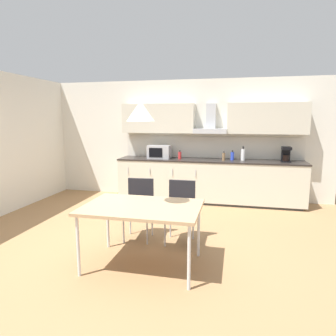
{
  "coord_description": "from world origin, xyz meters",
  "views": [
    {
      "loc": [
        1.32,
        -3.66,
        1.74
      ],
      "look_at": [
        0.32,
        0.73,
        1.0
      ],
      "focal_mm": 32.0,
      "sensor_mm": 36.0,
      "label": 1
    }
  ],
  "objects_px": {
    "microwave": "(159,152)",
    "coffee_maker": "(286,154)",
    "bottle_blue": "(232,156)",
    "chair_far_right": "(181,205)",
    "bottle_brown": "(224,157)",
    "pendant_lamp": "(141,111)",
    "bottle_white": "(243,154)",
    "chair_far_left": "(139,202)",
    "bottle_red": "(180,155)",
    "dining_table": "(142,210)"
  },
  "relations": [
    {
      "from": "microwave",
      "to": "coffee_maker",
      "type": "relative_size",
      "value": 1.6
    },
    {
      "from": "bottle_blue",
      "to": "chair_far_right",
      "type": "relative_size",
      "value": 0.23
    },
    {
      "from": "bottle_brown",
      "to": "pendant_lamp",
      "type": "bearing_deg",
      "value": -105.19
    },
    {
      "from": "bottle_white",
      "to": "chair_far_right",
      "type": "height_order",
      "value": "bottle_white"
    },
    {
      "from": "bottle_white",
      "to": "chair_far_left",
      "type": "height_order",
      "value": "bottle_white"
    },
    {
      "from": "microwave",
      "to": "coffee_maker",
      "type": "height_order",
      "value": "coffee_maker"
    },
    {
      "from": "bottle_red",
      "to": "chair_far_right",
      "type": "relative_size",
      "value": 0.21
    },
    {
      "from": "chair_far_left",
      "to": "pendant_lamp",
      "type": "height_order",
      "value": "pendant_lamp"
    },
    {
      "from": "coffee_maker",
      "to": "bottle_blue",
      "type": "relative_size",
      "value": 1.49
    },
    {
      "from": "chair_far_right",
      "to": "chair_far_left",
      "type": "xyz_separation_m",
      "value": [
        -0.62,
        -0.0,
        0.0
      ]
    },
    {
      "from": "bottle_blue",
      "to": "bottle_red",
      "type": "bearing_deg",
      "value": -176.01
    },
    {
      "from": "microwave",
      "to": "bottle_red",
      "type": "bearing_deg",
      "value": -2.05
    },
    {
      "from": "microwave",
      "to": "chair_far_right",
      "type": "distance_m",
      "value": 2.39
    },
    {
      "from": "coffee_maker",
      "to": "dining_table",
      "type": "distance_m",
      "value": 3.66
    },
    {
      "from": "pendant_lamp",
      "to": "coffee_maker",
      "type": "bearing_deg",
      "value": 56.42
    },
    {
      "from": "bottle_white",
      "to": "dining_table",
      "type": "relative_size",
      "value": 0.21
    },
    {
      "from": "coffee_maker",
      "to": "chair_far_right",
      "type": "xyz_separation_m",
      "value": [
        -1.71,
        -2.2,
        -0.52
      ]
    },
    {
      "from": "coffee_maker",
      "to": "chair_far_right",
      "type": "relative_size",
      "value": 0.34
    },
    {
      "from": "bottle_white",
      "to": "pendant_lamp",
      "type": "height_order",
      "value": "pendant_lamp"
    },
    {
      "from": "bottle_white",
      "to": "dining_table",
      "type": "bearing_deg",
      "value": -111.33
    },
    {
      "from": "pendant_lamp",
      "to": "dining_table",
      "type": "bearing_deg",
      "value": 123.69
    },
    {
      "from": "bottle_red",
      "to": "chair_far_right",
      "type": "distance_m",
      "value": 2.24
    },
    {
      "from": "bottle_red",
      "to": "chair_far_right",
      "type": "height_order",
      "value": "bottle_red"
    },
    {
      "from": "coffee_maker",
      "to": "dining_table",
      "type": "xyz_separation_m",
      "value": [
        -2.01,
        -3.03,
        -0.35
      ]
    },
    {
      "from": "coffee_maker",
      "to": "chair_far_left",
      "type": "distance_m",
      "value": 3.24
    },
    {
      "from": "bottle_brown",
      "to": "chair_far_right",
      "type": "relative_size",
      "value": 0.21
    },
    {
      "from": "bottle_red",
      "to": "bottle_white",
      "type": "bearing_deg",
      "value": 2.5
    },
    {
      "from": "bottle_red",
      "to": "pendant_lamp",
      "type": "xyz_separation_m",
      "value": [
        0.11,
        -2.99,
        0.84
      ]
    },
    {
      "from": "microwave",
      "to": "chair_far_left",
      "type": "relative_size",
      "value": 0.55
    },
    {
      "from": "dining_table",
      "to": "chair_far_left",
      "type": "height_order",
      "value": "chair_far_left"
    },
    {
      "from": "bottle_white",
      "to": "chair_far_left",
      "type": "bearing_deg",
      "value": -124.15
    },
    {
      "from": "coffee_maker",
      "to": "bottle_brown",
      "type": "xyz_separation_m",
      "value": [
        -1.21,
        -0.07,
        -0.07
      ]
    },
    {
      "from": "microwave",
      "to": "coffee_maker",
      "type": "bearing_deg",
      "value": 0.59
    },
    {
      "from": "bottle_blue",
      "to": "chair_far_right",
      "type": "distance_m",
      "value": 2.37
    },
    {
      "from": "coffee_maker",
      "to": "bottle_brown",
      "type": "distance_m",
      "value": 1.21
    },
    {
      "from": "bottle_red",
      "to": "chair_far_right",
      "type": "xyz_separation_m",
      "value": [
        0.42,
        -2.16,
        -0.45
      ]
    },
    {
      "from": "chair_far_left",
      "to": "microwave",
      "type": "bearing_deg",
      "value": 96.59
    },
    {
      "from": "microwave",
      "to": "coffee_maker",
      "type": "distance_m",
      "value": 2.58
    },
    {
      "from": "bottle_white",
      "to": "bottle_red",
      "type": "height_order",
      "value": "bottle_white"
    },
    {
      "from": "coffee_maker",
      "to": "pendant_lamp",
      "type": "height_order",
      "value": "pendant_lamp"
    },
    {
      "from": "coffee_maker",
      "to": "bottle_red",
      "type": "distance_m",
      "value": 2.13
    },
    {
      "from": "coffee_maker",
      "to": "bottle_red",
      "type": "bearing_deg",
      "value": -178.86
    },
    {
      "from": "microwave",
      "to": "chair_far_right",
      "type": "height_order",
      "value": "microwave"
    },
    {
      "from": "chair_far_right",
      "to": "pendant_lamp",
      "type": "bearing_deg",
      "value": -110.12
    },
    {
      "from": "coffee_maker",
      "to": "pendant_lamp",
      "type": "relative_size",
      "value": 0.94
    },
    {
      "from": "bottle_white",
      "to": "pendant_lamp",
      "type": "xyz_separation_m",
      "value": [
        -1.19,
        -3.05,
        0.8
      ]
    },
    {
      "from": "bottle_blue",
      "to": "bottle_brown",
      "type": "distance_m",
      "value": 0.2
    },
    {
      "from": "coffee_maker",
      "to": "chair_far_right",
      "type": "bearing_deg",
      "value": -127.85
    },
    {
      "from": "bottle_white",
      "to": "bottle_brown",
      "type": "bearing_deg",
      "value": -168.05
    },
    {
      "from": "bottle_white",
      "to": "chair_far_right",
      "type": "bearing_deg",
      "value": -111.78
    }
  ]
}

